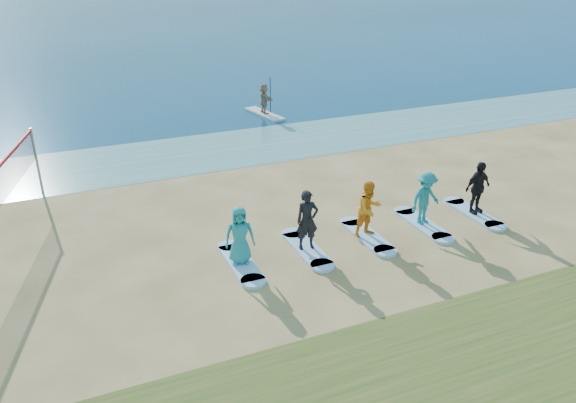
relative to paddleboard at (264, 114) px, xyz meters
name	(u,v)px	position (x,y,z in m)	size (l,w,h in m)	color
ground	(317,262)	(-4.13, -15.01, -0.06)	(600.00, 600.00, 0.00)	tan
shallow_water	(214,151)	(-4.13, -4.51, -0.05)	(600.00, 600.00, 0.00)	teal
paddleboard	(264,114)	(0.00, 0.00, 0.00)	(0.70, 3.00, 0.12)	silver
paddleboarder	(264,98)	(0.00, 0.00, 0.84)	(1.46, 0.46, 1.57)	tan
surfboard_0	(241,263)	(-6.18, -14.25, -0.01)	(0.70, 2.20, 0.09)	#A4D0FF
student_0	(240,235)	(-6.18, -14.25, 0.88)	(0.84, 0.54, 1.71)	teal
surfboard_1	(307,249)	(-4.10, -14.25, -0.01)	(0.70, 2.20, 0.09)	#A4D0FF
student_1	(307,220)	(-4.10, -14.25, 0.94)	(0.67, 0.44, 1.83)	black
surfboard_2	(367,236)	(-2.02, -14.25, -0.01)	(0.70, 2.20, 0.09)	#A4D0FF
student_2	(369,209)	(-2.02, -14.25, 0.92)	(0.87, 0.68, 1.79)	orange
surfboard_3	(423,224)	(0.06, -14.25, -0.01)	(0.70, 2.20, 0.09)	#A4D0FF
student_3	(426,198)	(0.06, -14.25, 0.91)	(1.14, 0.65, 1.76)	teal
surfboard_4	(474,213)	(2.14, -14.25, -0.01)	(0.70, 2.20, 0.09)	#A4D0FF
student_4	(478,188)	(2.14, -14.25, 0.93)	(1.05, 0.44, 1.80)	black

